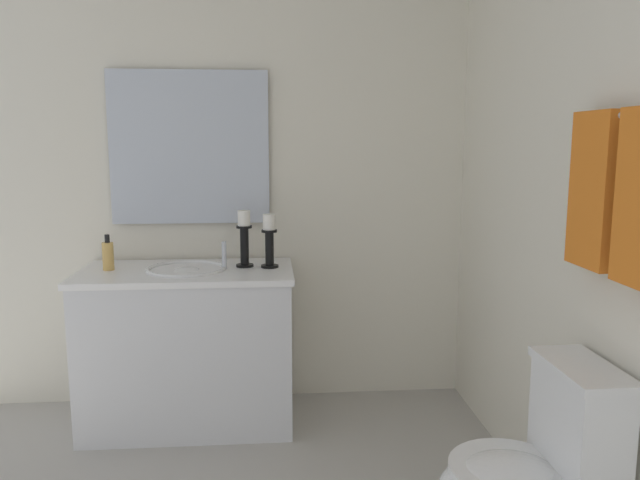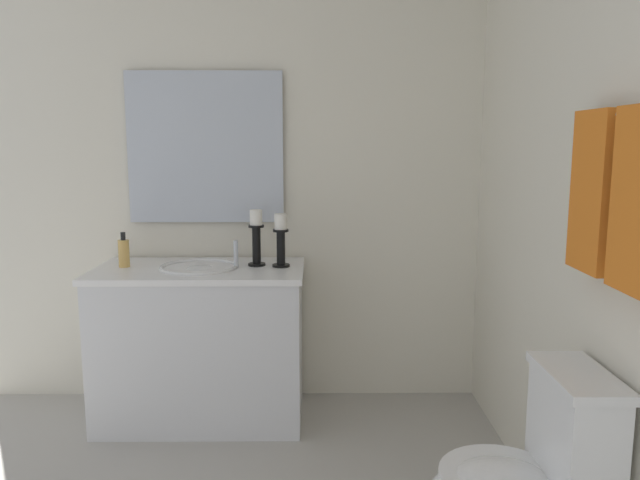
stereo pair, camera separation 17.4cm
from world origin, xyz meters
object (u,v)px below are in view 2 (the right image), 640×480
(candle_holder_tall, at_px, (281,239))
(candle_holder_short, at_px, (256,236))
(soap_bottle, at_px, (124,253))
(towel_near_vanity, at_px, (590,192))
(sink_basin, at_px, (199,275))
(vanity_cabinet, at_px, (201,343))
(mirror, at_px, (205,148))
(towel_center, at_px, (636,200))

(candle_holder_tall, distance_m, candle_holder_short, 0.13)
(soap_bottle, distance_m, towel_near_vanity, 2.23)
(sink_basin, relative_size, towel_near_vanity, 0.80)
(soap_bottle, bearing_deg, vanity_cabinet, 86.28)
(mirror, relative_size, towel_center, 1.67)
(mirror, bearing_deg, towel_near_vanity, 44.85)
(mirror, height_order, towel_center, mirror)
(sink_basin, xyz_separation_m, towel_near_vanity, (1.17, 1.45, 0.52))
(candle_holder_tall, relative_size, towel_near_vanity, 0.55)
(sink_basin, relative_size, candle_holder_short, 1.38)
(sink_basin, height_order, candle_holder_short, candle_holder_short)
(candle_holder_short, distance_m, towel_center, 1.92)
(vanity_cabinet, height_order, soap_bottle, soap_bottle)
(vanity_cabinet, height_order, candle_holder_tall, candle_holder_tall)
(mirror, xyz_separation_m, candle_holder_tall, (0.25, 0.42, -0.46))
(towel_center, bearing_deg, soap_bottle, -128.78)
(vanity_cabinet, relative_size, sink_basin, 2.67)
(sink_basin, bearing_deg, candle_holder_tall, 93.43)
(sink_basin, bearing_deg, towel_center, 44.94)
(soap_bottle, height_order, towel_near_vanity, towel_near_vanity)
(candle_holder_tall, height_order, towel_near_vanity, towel_near_vanity)
(candle_holder_short, relative_size, soap_bottle, 1.62)
(mirror, height_order, towel_near_vanity, mirror)
(vanity_cabinet, height_order, towel_near_vanity, towel_near_vanity)
(vanity_cabinet, distance_m, towel_near_vanity, 2.06)
(vanity_cabinet, height_order, towel_center, towel_center)
(soap_bottle, bearing_deg, candle_holder_short, 92.38)
(mirror, relative_size, soap_bottle, 4.67)
(towel_near_vanity, height_order, towel_center, same)
(towel_center, bearing_deg, vanity_cabinet, -135.04)
(mirror, distance_m, candle_holder_tall, 0.67)
(mirror, distance_m, candle_holder_short, 0.58)
(vanity_cabinet, xyz_separation_m, mirror, (-0.28, 0.00, 1.01))
(towel_near_vanity, bearing_deg, mirror, -135.15)
(vanity_cabinet, distance_m, candle_holder_short, 0.63)
(vanity_cabinet, bearing_deg, towel_center, 44.96)
(candle_holder_tall, height_order, candle_holder_short, candle_holder_short)
(mirror, height_order, candle_holder_tall, mirror)
(vanity_cabinet, bearing_deg, soap_bottle, -93.72)
(sink_basin, relative_size, towel_center, 0.80)
(sink_basin, bearing_deg, towel_near_vanity, 50.92)
(candle_holder_tall, bearing_deg, towel_near_vanity, 40.63)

